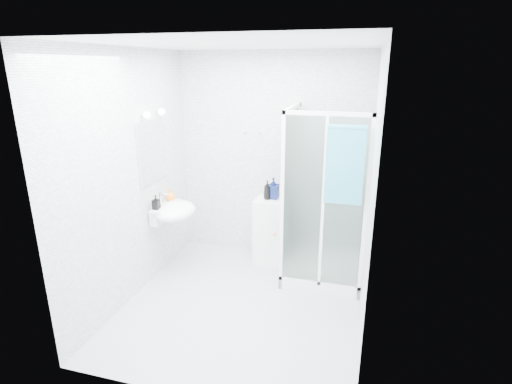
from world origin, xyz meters
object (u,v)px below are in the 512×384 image
(storage_cabinet, at_px, (269,231))
(shampoo_bottle_b, at_px, (273,188))
(shower_enclosure, at_px, (317,243))
(soap_dispenser_black, at_px, (156,202))
(wall_basin, at_px, (173,211))
(shampoo_bottle_a, at_px, (267,190))
(hand_towel, at_px, (345,163))
(soap_dispenser_orange, at_px, (170,195))

(storage_cabinet, relative_size, shampoo_bottle_b, 3.17)
(shampoo_bottle_b, bearing_deg, shower_enclosure, -27.90)
(storage_cabinet, height_order, soap_dispenser_black, soap_dispenser_black)
(wall_basin, relative_size, storage_cabinet, 0.67)
(shower_enclosure, height_order, shampoo_bottle_a, shower_enclosure)
(storage_cabinet, bearing_deg, hand_towel, -35.12)
(shower_enclosure, bearing_deg, shampoo_bottle_a, 157.94)
(shower_enclosure, distance_m, storage_cabinet, 0.69)
(wall_basin, height_order, shampoo_bottle_b, shampoo_bottle_b)
(shampoo_bottle_b, bearing_deg, shampoo_bottle_a, -144.25)
(hand_towel, distance_m, soap_dispenser_black, 2.13)
(soap_dispenser_orange, bearing_deg, shower_enclosure, 5.34)
(hand_towel, xyz_separation_m, soap_dispenser_orange, (-2.04, 0.24, -0.58))
(shower_enclosure, distance_m, soap_dispenser_orange, 1.83)
(wall_basin, bearing_deg, shampoo_bottle_a, 30.62)
(wall_basin, xyz_separation_m, shampoo_bottle_b, (1.06, 0.63, 0.18))
(shower_enclosure, bearing_deg, wall_basin, -169.19)
(shampoo_bottle_a, xyz_separation_m, soap_dispenser_black, (-1.11, -0.74, -0.02))
(shower_enclosure, height_order, soap_dispenser_orange, shower_enclosure)
(soap_dispenser_orange, bearing_deg, wall_basin, -55.28)
(shampoo_bottle_b, xyz_separation_m, soap_dispenser_black, (-1.18, -0.79, -0.03))
(wall_basin, bearing_deg, soap_dispenser_orange, 124.72)
(shower_enclosure, bearing_deg, shampoo_bottle_b, 152.10)
(shampoo_bottle_a, distance_m, shampoo_bottle_b, 0.08)
(storage_cabinet, relative_size, shampoo_bottle_a, 3.52)
(shower_enclosure, height_order, hand_towel, shower_enclosure)
(shampoo_bottle_a, bearing_deg, hand_towel, -35.51)
(wall_basin, relative_size, hand_towel, 0.71)
(shampoo_bottle_a, distance_m, soap_dispenser_black, 1.34)
(soap_dispenser_orange, bearing_deg, storage_cabinet, 20.91)
(shampoo_bottle_b, height_order, soap_dispenser_orange, shampoo_bottle_b)
(shower_enclosure, distance_m, shampoo_bottle_a, 0.88)
(soap_dispenser_black, bearing_deg, hand_towel, 1.88)
(shower_enclosure, xyz_separation_m, wall_basin, (-1.66, -0.32, 0.35))
(storage_cabinet, xyz_separation_m, shampoo_bottle_a, (-0.03, 0.00, 0.54))
(shampoo_bottle_b, relative_size, soap_dispenser_black, 1.61)
(soap_dispenser_orange, distance_m, soap_dispenser_black, 0.30)
(soap_dispenser_orange, bearing_deg, shampoo_bottle_b, 22.54)
(wall_basin, distance_m, soap_dispenser_black, 0.25)
(shampoo_bottle_a, relative_size, soap_dispenser_black, 1.45)
(shampoo_bottle_b, bearing_deg, soap_dispenser_orange, -157.46)
(storage_cabinet, bearing_deg, wall_basin, -149.18)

